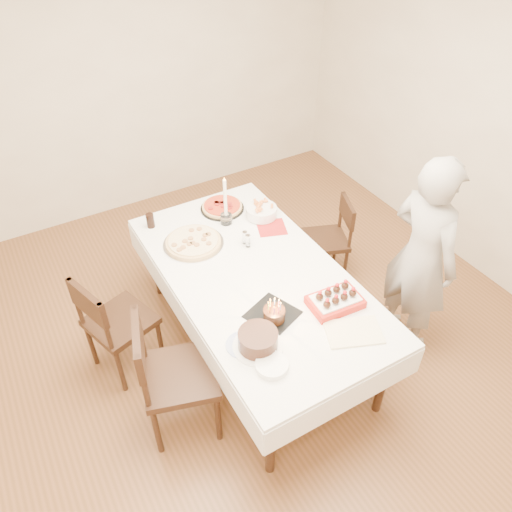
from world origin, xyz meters
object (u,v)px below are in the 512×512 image
dining_table (256,311)px  taper_candle (225,201)px  chair_left_dessert (180,375)px  pizza_white (193,242)px  pasta_bowl (261,211)px  chair_right_savory (325,240)px  pizza_pepperoni (222,207)px  birthday_cake (274,311)px  chair_left_savory (120,322)px  cola_glass (150,221)px  person (421,258)px  strawberry_box (335,300)px  layer_cake (258,340)px

dining_table → taper_candle: taper_candle is taller
chair_left_dessert → pizza_white: (0.51, 0.87, 0.28)m
pasta_bowl → chair_right_savory: bearing=-15.5°
chair_right_savory → pizza_pepperoni: (-0.79, 0.41, 0.38)m
taper_candle → birthday_cake: bearing=-101.4°
chair_left_savory → pasta_bowl: chair_left_savory is taller
chair_left_dessert → taper_candle: size_ratio=2.33×
pizza_white → cola_glass: size_ratio=3.95×
person → chair_left_savory: bearing=66.3°
pizza_pepperoni → cola_glass: (-0.60, 0.07, 0.04)m
dining_table → pasta_bowl: pasta_bowl is taller
pasta_bowl → strawberry_box: size_ratio=0.73×
pizza_white → taper_candle: bearing=19.0°
chair_left_dessert → strawberry_box: (1.05, -0.18, 0.30)m
pizza_white → birthday_cake: bearing=-82.7°
pizza_pepperoni → pasta_bowl: 0.34m
cola_glass → layer_cake: 1.48m
chair_right_savory → cola_glass: 1.53m
taper_candle → cola_glass: size_ratio=3.63×
chair_right_savory → person: person is taller
chair_left_dessert → pasta_bowl: 1.50m
chair_left_savory → taper_candle: (1.03, 0.31, 0.51)m
chair_left_savory → person: (2.01, -0.83, 0.36)m
dining_table → chair_right_savory: bearing=24.0°
chair_left_dessert → pizza_pepperoni: chair_left_dessert is taller
chair_left_dessert → pizza_white: 1.05m
chair_left_savory → pizza_pepperoni: (1.09, 0.50, 0.32)m
chair_left_dessert → taper_candle: 1.38m
birthday_cake → pizza_white: bearing=97.3°
dining_table → strawberry_box: 0.73m
chair_right_savory → birthday_cake: size_ratio=5.42×
chair_right_savory → pizza_white: (-1.19, 0.10, 0.38)m
cola_glass → birthday_cake: 1.37m
chair_right_savory → pasta_bowl: size_ratio=3.13×
person → pizza_pepperoni: (-0.92, 1.33, -0.04)m
chair_right_savory → chair_left_savory: size_ratio=0.86×
person → cola_glass: person is taller
pizza_pepperoni → chair_left_dessert: bearing=-127.9°
pasta_bowl → layer_cake: (-0.70, -1.15, 0.01)m
chair_left_dessert → pizza_pepperoni: (0.91, 1.17, 0.28)m
person → pizza_white: person is taller
chair_right_savory → pizza_pepperoni: size_ratio=2.17×
layer_cake → birthday_cake: bearing=34.9°
pizza_white → person: bearing=-37.8°
dining_table → pasta_bowl: (0.39, 0.58, 0.42)m
birthday_cake → chair_left_dessert: bearing=171.8°
pizza_pepperoni → chair_left_savory: bearing=-155.4°
birthday_cake → strawberry_box: 0.43m
person → pizza_white: 1.67m
chair_right_savory → taper_candle: taper_candle is taller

